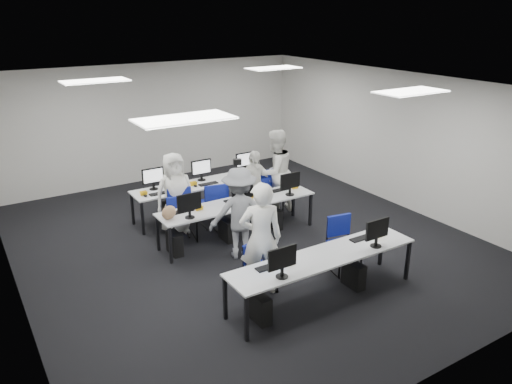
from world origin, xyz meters
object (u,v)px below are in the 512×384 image
student_3 (254,185)px  student_2 (175,193)px  chair_5 (177,222)px  student_1 (275,172)px  chair_4 (270,206)px  chair_7 (263,197)px  chair_0 (260,278)px  desk_mid (238,205)px  photographer (240,213)px  chair_3 (223,216)px  chair_6 (213,212)px  desk_front (324,259)px  student_0 (261,239)px  chair_2 (183,224)px  chair_1 (343,254)px

student_3 → student_2: bearing=167.2°
chair_5 → student_1: size_ratio=0.48×
chair_4 → chair_7: (0.12, 0.45, 0.04)m
chair_0 → student_3: (1.50, 2.60, 0.49)m
chair_7 → student_3: 0.68m
chair_7 → student_1: size_ratio=0.53×
desk_mid → photographer: size_ratio=1.90×
chair_3 → chair_4: 1.12m
chair_0 → chair_6: 2.80m
desk_front → chair_0: 1.07m
chair_3 → photographer: (-0.31, -1.21, 0.57)m
desk_mid → chair_6: chair_6 is taller
chair_0 → chair_6: chair_6 is taller
desk_mid → student_3: size_ratio=2.13×
chair_0 → student_1: (2.08, 2.66, 0.67)m
chair_4 → student_0: bearing=-130.9°
chair_4 → student_1: size_ratio=0.46×
chair_2 → student_1: 2.38m
chair_4 → chair_5: chair_5 is taller
chair_1 → student_0: size_ratio=0.51×
desk_front → chair_6: chair_6 is taller
chair_5 → chair_7: bearing=19.8°
desk_mid → chair_4: chair_4 is taller
student_0 → chair_1: bearing=-162.1°
chair_7 → photographer: 2.33m
chair_1 → student_1: bearing=90.7°
student_1 → chair_5: bearing=-7.0°
chair_4 → student_3: (-0.30, 0.16, 0.48)m
chair_5 → student_3: (1.75, -0.07, 0.47)m
chair_3 → chair_6: (-0.09, 0.27, 0.02)m
chair_2 → photographer: photographer is taller
chair_7 → student_2: size_ratio=0.60×
chair_0 → chair_4: chair_4 is taller
desk_mid → photographer: (-0.37, -0.70, 0.16)m
chair_6 → chair_0: bearing=-91.5°
desk_front → chair_1: bearing=30.6°
chair_1 → student_3: size_ratio=0.63×
desk_front → student_3: size_ratio=2.13×
chair_6 → chair_3: bearing=-61.1°
chair_3 → student_3: (0.82, 0.14, 0.48)m
chair_3 → student_2: bearing=163.3°
desk_front → student_1: 3.58m
chair_2 → chair_3: size_ratio=1.14×
chair_5 → chair_3: bearing=1.4°
chair_3 → student_2: (-0.87, 0.36, 0.55)m
desk_front → chair_6: 3.41m
desk_front → chair_4: 3.29m
desk_front → desk_mid: 2.60m
chair_1 → chair_2: bearing=135.3°
chair_4 → chair_5: 2.06m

